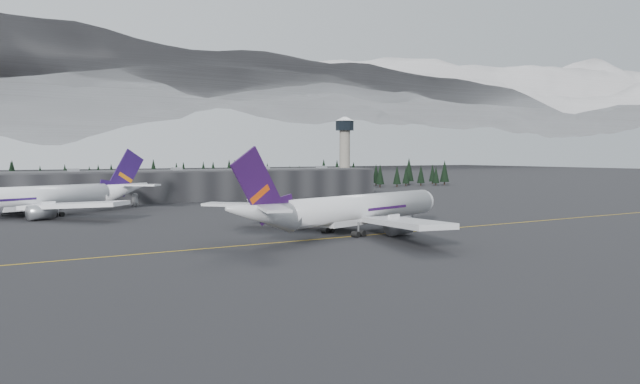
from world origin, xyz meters
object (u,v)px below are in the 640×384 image
terminal (200,184)px  control_tower (345,146)px  gse_vehicle_a (135,205)px  jet_parked (45,197)px  gse_vehicle_b (249,200)px  jet_main (347,210)px

terminal → control_tower: control_tower is taller
control_tower → gse_vehicle_a: bearing=-166.6°
jet_parked → gse_vehicle_a: 37.62m
control_tower → gse_vehicle_b: 71.35m
terminal → gse_vehicle_a: bearing=-144.8°
jet_main → gse_vehicle_b: (15.80, 99.44, -5.12)m
jet_main → control_tower: bearing=42.1°
jet_main → jet_parked: (-59.83, 80.35, 0.10)m
terminal → gse_vehicle_b: bearing=-61.6°
terminal → gse_vehicle_b: 27.62m
gse_vehicle_a → terminal: bearing=40.3°
terminal → jet_parked: jet_parked is taller
control_tower → jet_main: (-77.92, -126.22, -17.56)m
terminal → gse_vehicle_b: (12.88, -23.79, -5.57)m
jet_main → gse_vehicle_a: jet_main is taller
control_tower → gse_vehicle_a: (-106.67, -25.34, -22.73)m
terminal → jet_parked: (-62.75, -42.87, -0.35)m
jet_parked → gse_vehicle_a: bearing=-166.9°
terminal → control_tower: (75.00, 3.00, 17.11)m
terminal → gse_vehicle_a: size_ratio=32.78×
jet_main → gse_vehicle_b: 100.81m
terminal → control_tower: 76.98m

